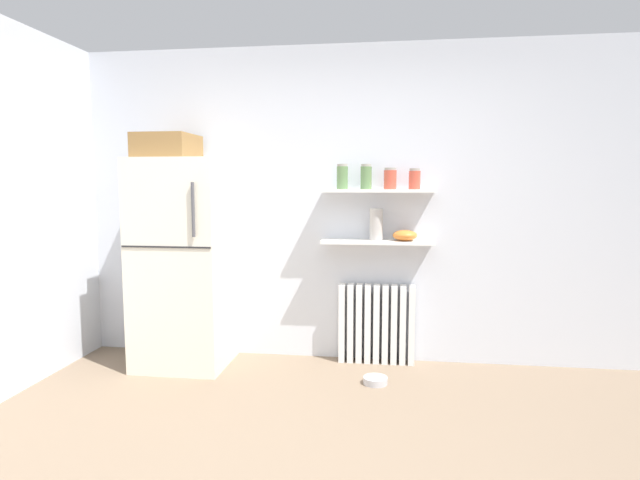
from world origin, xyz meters
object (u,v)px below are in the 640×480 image
Objects in this scene: pet_food_bowl at (375,380)px; refrigerator at (183,258)px; radiator at (376,324)px; storage_jar_3 at (415,179)px; vase at (376,225)px; storage_jar_0 at (342,177)px; shelf_bowl at (405,235)px; storage_jar_1 at (366,177)px; storage_jar_2 at (390,179)px.

refrigerator is at bearing 171.55° from pet_food_bowl.
radiator is 3.99× the size of storage_jar_3.
refrigerator is at bearing -172.25° from vase.
shelf_bowl is at bearing 0.00° from storage_jar_0.
refrigerator is at bearing -170.61° from storage_jar_0.
vase is at bearing 0.00° from storage_jar_0.
storage_jar_0 reaches higher than shelf_bowl.
storage_jar_0 is 0.47m from vase.
storage_jar_0 is at bearing 123.49° from pet_food_bowl.
refrigerator is at bearing -171.23° from radiator.
refrigerator reaches higher than radiator.
refrigerator is 1.62m from storage_jar_1.
storage_jar_3 is at bearing 6.51° from refrigerator.
radiator is 1.24m from storage_jar_0.
storage_jar_1 is 1.02× the size of shelf_bowl.
shelf_bowl is (-0.07, -0.00, -0.45)m from storage_jar_3.
storage_jar_3 is (0.57, 0.00, -0.02)m from storage_jar_0.
storage_jar_0 is 0.19m from storage_jar_1.
storage_jar_1 reaches higher than storage_jar_3.
pet_food_bowl is at bearing -76.96° from storage_jar_1.
refrigerator reaches higher than storage_jar_1.
radiator is at bearing 172.18° from shelf_bowl.
refrigerator is 9.57× the size of shelf_bowl.
storage_jar_1 reaches higher than radiator.
vase is 0.24m from shelf_bowl.
shelf_bowl is at bearing 6.76° from refrigerator.
radiator is at bearing 69.71° from vase.
storage_jar_1 is 1.11× the size of pet_food_bowl.
storage_jar_0 is (-0.29, -0.03, 1.21)m from radiator.
radiator is 0.56m from pet_food_bowl.
vase is 1.21m from pet_food_bowl.
storage_jar_0 is at bearing 180.00° from storage_jar_1.
pet_food_bowl is at bearing -115.46° from shelf_bowl.
pet_food_bowl is at bearing -56.51° from storage_jar_0.
refrigerator is at bearing -172.75° from storage_jar_2.
storage_jar_2 is (0.19, 0.00, -0.02)m from storage_jar_1.
storage_jar_2 is at bearing 0.00° from vase.
storage_jar_0 is at bearing 180.00° from storage_jar_2.
storage_jar_2 reaches higher than storage_jar_3.
storage_jar_0 is 0.69m from shelf_bowl.
shelf_bowl is (0.22, -0.03, 0.74)m from radiator.
storage_jar_1 is 0.78× the size of vase.
storage_jar_3 is 0.91× the size of pet_food_bowl.
pet_food_bowl is (-0.28, -0.44, -1.49)m from storage_jar_3.
vase is at bearing -110.29° from radiator.
storage_jar_2 is at bearing 78.77° from pet_food_bowl.
vase is at bearing 7.75° from refrigerator.
storage_jar_0 reaches higher than pet_food_bowl.
radiator is 2.55× the size of vase.
storage_jar_3 is at bearing 57.85° from pet_food_bowl.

